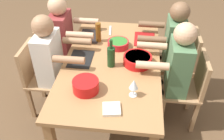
# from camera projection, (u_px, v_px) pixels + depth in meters

# --- Properties ---
(ground_plane) EXTENTS (8.00, 8.00, 0.00)m
(ground_plane) POSITION_uv_depth(u_px,v_px,m) (112.00, 112.00, 2.91)
(ground_plane) COLOR brown
(dining_table) EXTENTS (1.70, 0.96, 0.74)m
(dining_table) POSITION_uv_depth(u_px,v_px,m) (112.00, 68.00, 2.51)
(dining_table) COLOR #9E7044
(dining_table) RESTS_ON ground_plane
(chair_near_center) EXTENTS (0.40, 0.40, 0.85)m
(chair_near_center) POSITION_uv_depth(u_px,v_px,m) (188.00, 87.00, 2.54)
(chair_near_center) COLOR #A87F56
(chair_near_center) RESTS_ON ground_plane
(diner_near_center) EXTENTS (0.41, 0.53, 1.20)m
(diner_near_center) POSITION_uv_depth(u_px,v_px,m) (174.00, 69.00, 2.43)
(diner_near_center) COLOR #2D2D38
(diner_near_center) RESTS_ON ground_plane
(chair_far_center) EXTENTS (0.40, 0.40, 0.85)m
(chair_far_center) POSITION_uv_depth(u_px,v_px,m) (40.00, 75.00, 2.69)
(chair_far_center) COLOR #A87F56
(chair_far_center) RESTS_ON ground_plane
(diner_far_center) EXTENTS (0.41, 0.53, 1.20)m
(diner_far_center) POSITION_uv_depth(u_px,v_px,m) (53.00, 61.00, 2.54)
(diner_far_center) COLOR #2D2D38
(diner_far_center) RESTS_ON ground_plane
(chair_near_right) EXTENTS (0.40, 0.40, 0.85)m
(chair_near_right) POSITION_uv_depth(u_px,v_px,m) (183.00, 61.00, 2.91)
(chair_near_right) COLOR #A87F56
(chair_near_right) RESTS_ON ground_plane
(diner_near_right) EXTENTS (0.41, 0.53, 1.20)m
(diner_near_right) POSITION_uv_depth(u_px,v_px,m) (170.00, 44.00, 2.80)
(diner_near_right) COLOR #2D2D38
(diner_near_right) RESTS_ON ground_plane
(chair_far_right) EXTENTS (0.40, 0.40, 0.85)m
(chair_far_right) POSITION_uv_depth(u_px,v_px,m) (53.00, 52.00, 3.06)
(chair_far_right) COLOR #A87F56
(chair_far_right) RESTS_ON ground_plane
(diner_far_right) EXTENTS (0.41, 0.53, 1.20)m
(diner_far_right) POSITION_uv_depth(u_px,v_px,m) (65.00, 38.00, 2.91)
(diner_far_right) COLOR #2D2D38
(diner_far_right) RESTS_ON ground_plane
(serving_bowl_greens) EXTENTS (0.23, 0.23, 0.07)m
(serving_bowl_greens) POSITION_uv_depth(u_px,v_px,m) (118.00, 43.00, 2.65)
(serving_bowl_greens) COLOR #B21923
(serving_bowl_greens) RESTS_ON dining_table
(serving_bowl_salad) EXTENTS (0.23, 0.23, 0.11)m
(serving_bowl_salad) POSITION_uv_depth(u_px,v_px,m) (86.00, 85.00, 2.08)
(serving_bowl_salad) COLOR red
(serving_bowl_salad) RESTS_ON dining_table
(serving_bowl_pasta) EXTENTS (0.28, 0.28, 0.09)m
(serving_bowl_pasta) POSITION_uv_depth(u_px,v_px,m) (137.00, 59.00, 2.39)
(serving_bowl_pasta) COLOR red
(serving_bowl_pasta) RESTS_ON dining_table
(wine_bottle) EXTENTS (0.08, 0.08, 0.29)m
(wine_bottle) POSITION_uv_depth(u_px,v_px,m) (111.00, 56.00, 2.34)
(wine_bottle) COLOR #193819
(wine_bottle) RESTS_ON dining_table
(beer_bottle) EXTENTS (0.06, 0.06, 0.22)m
(beer_bottle) POSITION_uv_depth(u_px,v_px,m) (98.00, 32.00, 2.70)
(beer_bottle) COLOR brown
(beer_bottle) RESTS_ON dining_table
(wine_glass) EXTENTS (0.08, 0.08, 0.17)m
(wine_glass) POSITION_uv_depth(u_px,v_px,m) (134.00, 85.00, 2.00)
(wine_glass) COLOR silver
(wine_glass) RESTS_ON dining_table
(placemat_far_center) EXTENTS (0.32, 0.23, 0.01)m
(placemat_far_center) POSITION_uv_depth(u_px,v_px,m) (81.00, 59.00, 2.49)
(placemat_far_center) COLOR black
(placemat_far_center) RESTS_ON dining_table
(placemat_near_right) EXTENTS (0.32, 0.23, 0.01)m
(placemat_near_right) POSITION_uv_depth(u_px,v_px,m) (144.00, 39.00, 2.80)
(placemat_near_right) COLOR maroon
(placemat_near_right) RESTS_ON dining_table
(placemat_far_right) EXTENTS (0.32, 0.23, 0.01)m
(placemat_far_right) POSITION_uv_depth(u_px,v_px,m) (90.00, 36.00, 2.86)
(placemat_far_right) COLOR black
(placemat_far_right) RESTS_ON dining_table
(carving_knife) EXTENTS (0.23, 0.05, 0.01)m
(carving_knife) POSITION_uv_depth(u_px,v_px,m) (110.00, 31.00, 2.96)
(carving_knife) COLOR silver
(carving_knife) RESTS_ON dining_table
(napkin_stack) EXTENTS (0.16, 0.16, 0.02)m
(napkin_stack) POSITION_uv_depth(u_px,v_px,m) (112.00, 109.00, 1.93)
(napkin_stack) COLOR white
(napkin_stack) RESTS_ON dining_table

